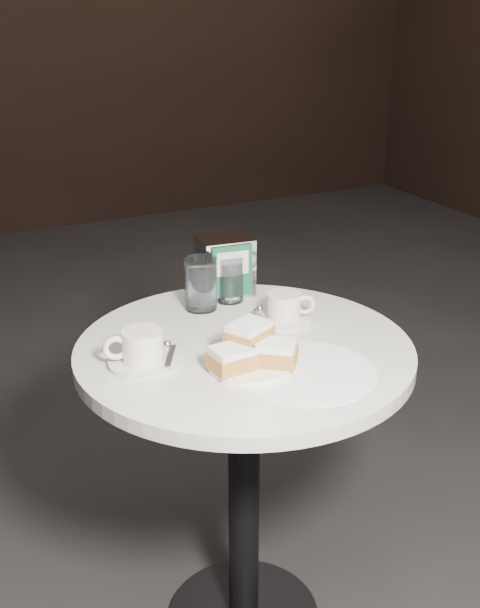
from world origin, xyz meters
name	(u,v)px	position (x,y,z in m)	size (l,w,h in m)	color
cafe_table	(244,428)	(0.00, 0.00, 0.55)	(0.70, 0.70, 0.74)	black
sugar_spill	(306,372)	(0.05, -0.16, 0.75)	(0.27, 0.27, 0.00)	white
beignet_plate	(252,353)	(-0.03, -0.09, 0.78)	(0.20, 0.20, 0.08)	white
coffee_cup_left	(142,350)	(-0.22, 0.01, 0.78)	(0.17, 0.17, 0.07)	beige
coffee_cup_right	(284,309)	(0.13, 0.07, 0.77)	(0.17, 0.17, 0.07)	silver
water_glass_left	(201,285)	(0.00, 0.22, 0.80)	(0.08, 0.08, 0.12)	silver
water_glass_right	(229,279)	(0.08, 0.24, 0.80)	(0.08, 0.08, 0.11)	silver
napkin_dispenser	(225,266)	(0.09, 0.27, 0.82)	(0.13, 0.11, 0.14)	silver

